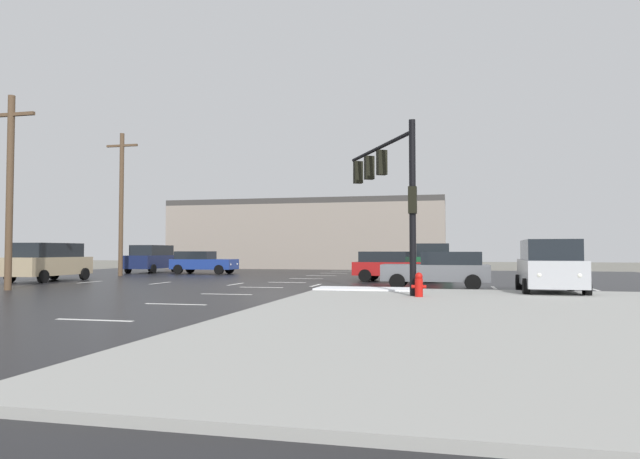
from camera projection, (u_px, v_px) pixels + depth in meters
ground_plane at (275, 285)px, 26.73m from camera, size 120.00×120.00×0.00m
road_asphalt at (275, 285)px, 26.73m from camera, size 44.00×44.00×0.02m
sidewalk_corner at (631, 322)px, 12.36m from camera, size 18.00×18.00×0.14m
snow_strip_curbside at (367, 289)px, 21.72m from camera, size 4.00×1.60×0.06m
lane_markings at (292, 287)px, 25.12m from camera, size 36.15×36.15×0.01m
traffic_signal_mast at (389, 180)px, 20.84m from camera, size 3.12×5.70×5.92m
fire_hydrant at (419, 285)px, 18.30m from camera, size 0.48×0.26×0.79m
strip_building_background at (308, 235)px, 52.71m from camera, size 25.14×8.00×6.28m
suv_tan at (49, 261)px, 29.93m from camera, size 2.17×4.84×2.03m
sedan_red at (394, 266)px, 29.50m from camera, size 4.66×2.37×1.58m
sedan_grey at (439, 269)px, 23.99m from camera, size 4.55×2.04×1.58m
suv_navy at (152, 258)px, 41.72m from camera, size 2.23×4.87×2.03m
sedan_blue at (202, 262)px, 39.45m from camera, size 4.56×2.08×1.58m
suv_silver at (550, 266)px, 20.91m from camera, size 2.33×4.90×2.03m
suv_green at (431, 260)px, 32.83m from camera, size 2.55×4.98×2.03m
utility_pole_mid at (10, 188)px, 23.21m from camera, size 2.20×0.28×8.10m
utility_pole_far at (121, 201)px, 36.39m from camera, size 2.20×0.28×9.29m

